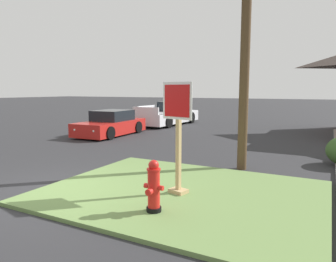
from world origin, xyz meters
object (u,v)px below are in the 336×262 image
(parked_sedan_red, at_px, (111,124))
(pickup_truck_white, at_px, (168,115))
(fire_hydrant, at_px, (154,187))
(manhole_cover, at_px, (135,175))
(stop_sign, at_px, (178,139))

(parked_sedan_red, xyz_separation_m, pickup_truck_white, (0.35, 5.66, 0.08))
(parked_sedan_red, bearing_deg, pickup_truck_white, 86.49)
(fire_hydrant, distance_m, parked_sedan_red, 10.61)
(fire_hydrant, height_order, parked_sedan_red, parked_sedan_red)
(manhole_cover, relative_size, parked_sedan_red, 0.17)
(parked_sedan_red, bearing_deg, manhole_cover, -47.71)
(stop_sign, height_order, parked_sedan_red, stop_sign)
(fire_hydrant, relative_size, stop_sign, 0.40)
(fire_hydrant, bearing_deg, stop_sign, 92.94)
(stop_sign, relative_size, pickup_truck_white, 0.43)
(fire_hydrant, bearing_deg, manhole_cover, 130.84)
(stop_sign, bearing_deg, parked_sedan_red, 136.07)
(parked_sedan_red, bearing_deg, fire_hydrant, -48.09)
(stop_sign, bearing_deg, manhole_cover, 150.87)
(fire_hydrant, height_order, manhole_cover, fire_hydrant)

